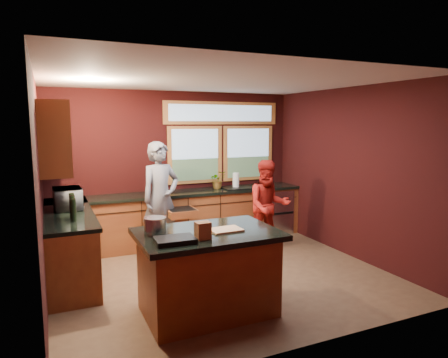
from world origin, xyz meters
TOP-DOWN VIEW (x-y plane):
  - floor at (0.00, 0.00)m, footprint 4.50×4.50m
  - room_shell at (-0.60, 0.32)m, footprint 4.52×4.02m
  - back_counter at (0.20, 1.70)m, footprint 4.50×0.64m
  - left_counter at (-1.95, 0.85)m, footprint 0.64×2.30m
  - island at (-0.58, -0.96)m, footprint 1.55×1.05m
  - person_grey at (-0.52, 1.25)m, footprint 0.77×0.62m
  - person_red at (1.17, 0.71)m, footprint 0.86×0.75m
  - microwave at (-1.92, 1.00)m, footprint 0.40×0.56m
  - potted_plant at (0.70, 1.75)m, footprint 0.30×0.26m
  - paper_towel at (1.05, 1.70)m, footprint 0.12×0.12m
  - cutting_board at (-0.38, -1.01)m, footprint 0.36×0.26m
  - stock_pot at (-1.13, -0.81)m, footprint 0.24×0.24m
  - paper_bag at (-0.73, -1.21)m, footprint 0.16×0.13m
  - black_tray at (-1.03, -1.21)m, footprint 0.41×0.30m

SIDE VIEW (x-z plane):
  - floor at x=0.00m, z-range 0.00..0.00m
  - back_counter at x=0.20m, z-range 0.00..0.93m
  - left_counter at x=-1.95m, z-range 0.00..0.93m
  - island at x=-0.58m, z-range 0.01..0.95m
  - person_red at x=1.17m, z-range 0.00..1.53m
  - person_grey at x=-0.52m, z-range 0.00..1.85m
  - cutting_board at x=-0.38m, z-range 0.94..0.96m
  - black_tray at x=-1.03m, z-range 0.94..0.99m
  - stock_pot at x=-1.13m, z-range 0.94..1.12m
  - paper_bag at x=-0.73m, z-range 0.94..1.12m
  - paper_towel at x=1.05m, z-range 0.93..1.21m
  - microwave at x=-1.92m, z-range 0.93..1.23m
  - potted_plant at x=0.70m, z-range 0.93..1.26m
  - room_shell at x=-0.60m, z-range 0.44..3.15m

